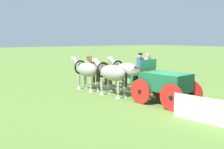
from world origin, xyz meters
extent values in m
plane|color=olive|center=(0.00, 0.00, 0.00)|extent=(220.00, 220.00, 0.00)
cube|color=#195B38|center=(0.00, 0.00, 1.26)|extent=(2.69, 1.81, 0.95)
cube|color=brown|center=(1.51, 0.16, 1.77)|extent=(0.70, 1.45, 0.12)
cube|color=#195B38|center=(1.91, 0.20, 1.13)|extent=(0.37, 1.26, 0.60)
cube|color=#195B38|center=(1.22, 0.13, 2.11)|extent=(0.21, 1.40, 0.55)
cube|color=red|center=(0.00, 0.00, 0.68)|extent=(2.80, 0.45, 0.16)
cylinder|color=red|center=(0.92, 0.98, 0.68)|extent=(1.37, 0.22, 1.37)
cylinder|color=black|center=(0.92, 0.98, 0.68)|extent=(0.22, 0.20, 0.20)
cylinder|color=red|center=(1.10, -0.77, 0.68)|extent=(1.37, 0.22, 1.37)
cylinder|color=black|center=(1.10, -0.77, 0.68)|extent=(0.22, 0.20, 0.20)
cylinder|color=red|center=(-1.10, 0.77, 0.68)|extent=(1.37, 0.22, 1.37)
cylinder|color=black|center=(-1.10, 0.77, 0.68)|extent=(0.22, 0.20, 0.20)
cylinder|color=red|center=(-0.92, -0.98, 0.68)|extent=(1.37, 0.22, 1.37)
cylinder|color=black|center=(-0.92, -0.98, 0.68)|extent=(0.22, 0.20, 0.20)
cylinder|color=brown|center=(2.56, 0.27, 0.73)|extent=(2.60, 0.37, 0.10)
cube|color=#2D2D33|center=(1.60, 0.51, 1.91)|extent=(0.43, 0.36, 0.16)
cube|color=#334C99|center=(1.48, 0.50, 2.19)|extent=(0.28, 0.38, 0.55)
sphere|color=tan|center=(1.48, 0.50, 2.57)|extent=(0.22, 0.22, 0.22)
cylinder|color=black|center=(1.48, 0.50, 2.70)|extent=(0.24, 0.24, 0.08)
cube|color=#BCB293|center=(1.67, -0.17, 1.91)|extent=(0.43, 0.36, 0.16)
cube|color=silver|center=(1.55, -0.18, 2.19)|extent=(0.28, 0.38, 0.55)
sphere|color=tan|center=(1.55, -0.18, 2.57)|extent=(0.22, 0.22, 0.22)
ellipsoid|color=#9E998E|center=(3.39, 1.01, 1.46)|extent=(2.25, 1.20, 0.98)
cylinder|color=#9E998E|center=(4.11, 1.36, 0.68)|extent=(0.18, 0.18, 0.73)
cone|color=silver|center=(4.11, 1.36, 0.16)|extent=(0.30, 0.30, 0.31)
cylinder|color=#9E998E|center=(4.17, 0.82, 0.68)|extent=(0.18, 0.18, 0.73)
cone|color=silver|center=(4.17, 0.82, 0.16)|extent=(0.30, 0.30, 0.31)
cylinder|color=#9E998E|center=(2.60, 1.20, 0.68)|extent=(0.18, 0.18, 0.73)
cone|color=silver|center=(2.60, 1.20, 0.16)|extent=(0.30, 0.30, 0.31)
cylinder|color=#9E998E|center=(2.66, 0.66, 0.68)|extent=(0.18, 0.18, 0.73)
cone|color=silver|center=(2.66, 0.66, 0.16)|extent=(0.30, 0.30, 0.31)
cylinder|color=#9E998E|center=(4.72, 1.15, 1.86)|extent=(0.98, 0.46, 0.81)
ellipsoid|color=#9E998E|center=(5.09, 1.19, 2.12)|extent=(0.62, 0.32, 0.32)
cube|color=silver|center=(5.37, 1.22, 2.12)|extent=(0.07, 0.11, 0.24)
torus|color=black|center=(4.35, 1.11, 1.56)|extent=(0.22, 1.01, 1.00)
cylinder|color=black|center=(2.26, 0.89, 1.16)|extent=(0.14, 0.14, 0.80)
ellipsoid|color=#9E998E|center=(3.52, -0.28, 1.50)|extent=(2.21, 1.21, 1.00)
cylinder|color=#9E998E|center=(4.23, 0.07, 0.70)|extent=(0.18, 0.18, 0.75)
cone|color=silver|center=(4.23, 0.07, 0.16)|extent=(0.30, 0.30, 0.32)
cylinder|color=#9E998E|center=(4.29, -0.48, 0.70)|extent=(0.18, 0.18, 0.75)
cone|color=silver|center=(4.29, -0.48, 0.16)|extent=(0.30, 0.30, 0.32)
cylinder|color=#9E998E|center=(2.76, -0.09, 0.70)|extent=(0.18, 0.18, 0.75)
cone|color=silver|center=(2.76, -0.09, 0.16)|extent=(0.30, 0.30, 0.32)
cylinder|color=#9E998E|center=(2.81, -0.63, 0.70)|extent=(0.18, 0.18, 0.75)
cone|color=silver|center=(2.81, -0.63, 0.16)|extent=(0.30, 0.30, 0.32)
cylinder|color=#9E998E|center=(4.83, -0.14, 1.91)|extent=(0.98, 0.46, 0.81)
ellipsoid|color=#9E998E|center=(5.20, -0.11, 2.16)|extent=(0.62, 0.32, 0.32)
cube|color=silver|center=(5.48, -0.08, 2.16)|extent=(0.07, 0.11, 0.24)
torus|color=black|center=(4.47, -0.18, 1.60)|extent=(0.23, 1.02, 1.02)
cylinder|color=black|center=(2.42, -0.40, 1.20)|extent=(0.14, 0.14, 0.80)
ellipsoid|color=#9E998E|center=(5.97, 1.28, 1.43)|extent=(2.07, 1.19, 0.98)
cylinder|color=#9E998E|center=(6.63, 1.62, 0.66)|extent=(0.18, 0.18, 0.71)
cone|color=silver|center=(6.63, 1.62, 0.15)|extent=(0.30, 0.30, 0.30)
cylinder|color=#9E998E|center=(6.69, 1.09, 0.66)|extent=(0.18, 0.18, 0.71)
cone|color=silver|center=(6.69, 1.09, 0.15)|extent=(0.30, 0.30, 0.30)
cylinder|color=#9E998E|center=(5.25, 1.48, 0.66)|extent=(0.18, 0.18, 0.71)
cone|color=silver|center=(5.25, 1.48, 0.15)|extent=(0.30, 0.30, 0.30)
cylinder|color=#9E998E|center=(5.31, 0.94, 0.66)|extent=(0.18, 0.18, 0.71)
cone|color=silver|center=(5.31, 0.94, 0.15)|extent=(0.30, 0.30, 0.30)
cylinder|color=#9E998E|center=(7.22, 1.42, 1.83)|extent=(0.98, 0.46, 0.81)
ellipsoid|color=#9E998E|center=(7.59, 1.45, 2.09)|extent=(0.62, 0.32, 0.32)
cube|color=silver|center=(7.87, 1.48, 2.09)|extent=(0.07, 0.11, 0.24)
torus|color=black|center=(6.86, 1.38, 1.53)|extent=(0.22, 1.01, 1.01)
cylinder|color=black|center=(4.94, 1.17, 1.13)|extent=(0.14, 0.14, 0.80)
ellipsoid|color=brown|center=(6.11, -0.01, 1.47)|extent=(2.00, 1.08, 0.89)
cylinder|color=brown|center=(6.75, 0.30, 0.71)|extent=(0.18, 0.18, 0.76)
cone|color=silver|center=(6.75, 0.30, 0.16)|extent=(0.30, 0.30, 0.33)
cylinder|color=brown|center=(6.80, -0.18, 0.71)|extent=(0.18, 0.18, 0.76)
cone|color=silver|center=(6.80, -0.18, 0.16)|extent=(0.30, 0.30, 0.33)
cylinder|color=brown|center=(5.42, 0.16, 0.71)|extent=(0.18, 0.18, 0.76)
cone|color=silver|center=(5.42, 0.16, 0.16)|extent=(0.30, 0.30, 0.33)
cylinder|color=brown|center=(5.47, -0.32, 0.71)|extent=(0.18, 0.18, 0.76)
cone|color=silver|center=(5.47, -0.32, 0.16)|extent=(0.30, 0.30, 0.33)
cylinder|color=brown|center=(7.33, 0.12, 1.86)|extent=(0.98, 0.46, 0.81)
ellipsoid|color=brown|center=(7.70, 0.16, 2.12)|extent=(0.62, 0.32, 0.32)
cube|color=silver|center=(7.98, 0.19, 2.12)|extent=(0.07, 0.11, 0.24)
torus|color=black|center=(6.96, 0.08, 1.57)|extent=(0.22, 0.93, 0.92)
cylinder|color=black|center=(5.11, -0.12, 1.17)|extent=(0.14, 0.14, 0.80)
cube|color=silver|center=(-3.32, 1.03, 0.55)|extent=(3.17, 0.54, 1.10)
camera|label=1|loc=(-9.49, 10.45, 3.51)|focal=41.82mm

